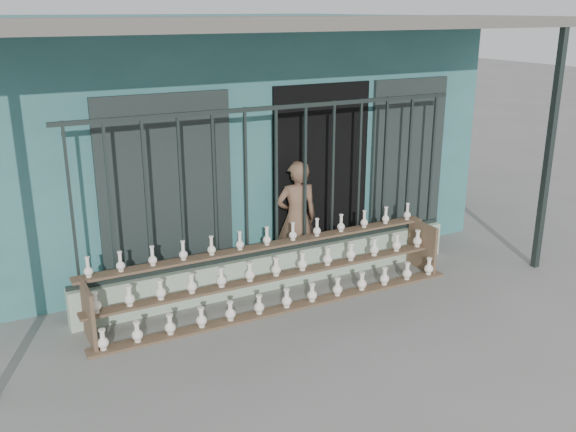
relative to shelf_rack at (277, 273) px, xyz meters
name	(u,v)px	position (x,y,z in m)	size (l,w,h in m)	color
ground	(331,329)	(0.21, -0.88, -0.36)	(60.00, 60.00, 0.00)	slate
workshop_building	(192,122)	(0.21, 3.35, 1.26)	(7.40, 6.60, 3.21)	#336B6C
parapet_wall	(277,269)	(0.21, 0.42, -0.14)	(5.00, 0.20, 0.45)	#AEC6AA
security_fence	(276,181)	(0.21, 0.42, 0.99)	(5.00, 0.04, 1.80)	#283330
shelf_rack	(277,273)	(0.00, 0.00, 0.00)	(4.50, 0.68, 0.85)	brown
elderly_woman	(297,218)	(0.62, 0.67, 0.39)	(0.55, 0.36, 1.50)	brown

